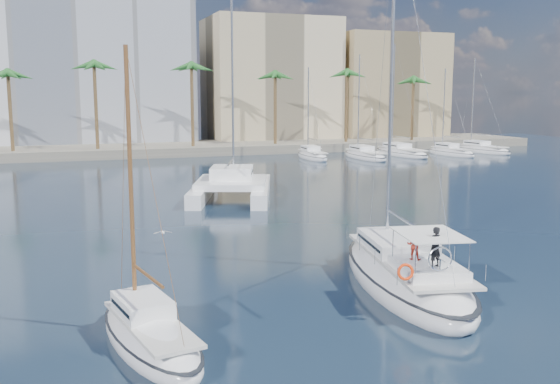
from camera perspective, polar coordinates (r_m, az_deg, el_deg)
name	(u,v)px	position (r m, az deg, el deg)	size (l,w,h in m)	color
ground	(298,270)	(29.96, 1.66, -7.10)	(160.00, 160.00, 0.00)	black
quay	(141,149)	(88.80, -12.61, 3.82)	(120.00, 14.00, 1.20)	gray
building_modern	(45,54)	(100.03, -20.71, 11.71)	(42.00, 16.00, 28.00)	silver
building_beige	(270,83)	(102.13, -0.89, 9.97)	(20.00, 14.00, 20.00)	beige
building_tan_right	(386,89)	(108.34, 9.67, 9.26)	(18.00, 12.00, 18.00)	tan
palm_centre	(142,78)	(84.51, -12.51, 10.15)	(3.60, 3.60, 12.30)	brown
palm_right	(375,80)	(94.88, 8.66, 10.11)	(3.60, 3.60, 12.30)	brown
main_sloop	(405,274)	(27.80, 11.33, -7.40)	(6.23, 12.83, 18.26)	white
small_sloop	(150,336)	(21.57, -11.83, -12.72)	(3.64, 7.60, 10.49)	white
catamaran	(232,184)	(50.15, -4.42, 0.77)	(9.51, 13.13, 17.29)	white
seagull	(163,232)	(35.52, -10.67, -3.65)	(1.02, 0.44, 0.19)	silver
moored_yacht_a	(312,159)	(80.28, 2.98, 3.07)	(2.72, 9.35, 11.90)	white
moored_yacht_b	(365,158)	(81.18, 7.77, 3.06)	(3.14, 10.78, 13.72)	white
moored_yacht_c	(401,155)	(86.04, 11.03, 3.31)	(3.55, 12.21, 15.54)	white
moored_yacht_d	(451,155)	(87.84, 15.35, 3.27)	(2.72, 9.35, 11.90)	white
moored_yacht_e	(482,152)	(93.26, 17.95, 3.47)	(3.14, 10.78, 13.72)	white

